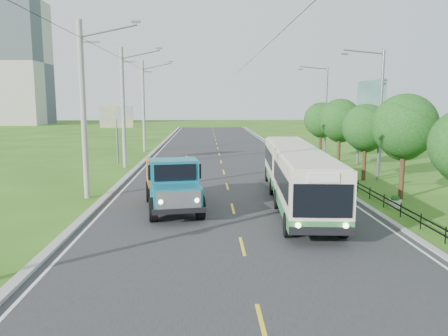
{
  "coord_description": "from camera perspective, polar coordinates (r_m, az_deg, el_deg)",
  "views": [
    {
      "loc": [
        -1.36,
        -16.14,
        5.52
      ],
      "look_at": [
        -0.39,
        7.72,
        1.9
      ],
      "focal_mm": 35.0,
      "sensor_mm": 36.0,
      "label": 1
    }
  ],
  "objects": [
    {
      "name": "bus",
      "position": [
        24.25,
        9.41,
        -0.34
      ],
      "size": [
        3.64,
        15.57,
        2.98
      ],
      "rotation": [
        0.0,
        0.0,
        -0.08
      ],
      "color": "#317B3E",
      "rests_on": "ground"
    },
    {
      "name": "centre_dash",
      "position": [
        17.1,
        2.4,
        -10.14
      ],
      "size": [
        0.12,
        2.2,
        0.0
      ],
      "primitive_type": "cube",
      "color": "yellow",
      "rests_on": "road"
    },
    {
      "name": "pole_near",
      "position": [
        26.07,
        -17.82,
        7.28
      ],
      "size": [
        3.51,
        0.32,
        10.0
      ],
      "color": "gray",
      "rests_on": "ground"
    },
    {
      "name": "planter_mid",
      "position": [
        32.17,
        15.74,
        -1.07
      ],
      "size": [
        0.64,
        0.64,
        0.67
      ],
      "color": "silver",
      "rests_on": "ground"
    },
    {
      "name": "planter_near",
      "position": [
        24.84,
        21.44,
        -4.15
      ],
      "size": [
        0.64,
        0.64,
        0.67
      ],
      "color": "silver",
      "rests_on": "ground"
    },
    {
      "name": "dump_truck",
      "position": [
        22.65,
        -6.78,
        -1.55
      ],
      "size": [
        3.47,
        6.8,
        2.73
      ],
      "rotation": [
        0.0,
        0.0,
        0.17
      ],
      "color": "#166B84",
      "rests_on": "ground"
    },
    {
      "name": "pole_far",
      "position": [
        49.62,
        -10.43,
        7.99
      ],
      "size": [
        3.51,
        0.32,
        10.0
      ],
      "color": "gray",
      "rests_on": "ground"
    },
    {
      "name": "curb_right",
      "position": [
        37.53,
        10.8,
        0.09
      ],
      "size": [
        0.3,
        120.0,
        0.1
      ],
      "primitive_type": "cube",
      "color": "#9E9E99",
      "rests_on": "ground"
    },
    {
      "name": "streetlight_mid",
      "position": [
        32.45,
        19.53,
        7.04
      ],
      "size": [
        3.02,
        0.2,
        9.07
      ],
      "color": "slate",
      "rests_on": "ground"
    },
    {
      "name": "billboard_left",
      "position": [
        40.99,
        -13.86,
        6.06
      ],
      "size": [
        3.0,
        0.2,
        5.2
      ],
      "color": "slate",
      "rests_on": "ground"
    },
    {
      "name": "curb_left",
      "position": [
        37.01,
        -11.38,
        -0.01
      ],
      "size": [
        0.4,
        120.0,
        0.15
      ],
      "primitive_type": "cube",
      "color": "#9E9E99",
      "rests_on": "ground"
    },
    {
      "name": "streetlight_far",
      "position": [
        45.75,
        13.0,
        7.63
      ],
      "size": [
        3.02,
        0.2,
        9.07
      ],
      "color": "slate",
      "rests_on": "ground"
    },
    {
      "name": "billboard_right",
      "position": [
        38.64,
        18.56,
        7.92
      ],
      "size": [
        0.24,
        6.0,
        7.3
      ],
      "color": "slate",
      "rests_on": "ground"
    },
    {
      "name": "ground",
      "position": [
        17.11,
        2.4,
        -10.21
      ],
      "size": [
        240.0,
        240.0,
        0.0
      ],
      "primitive_type": "plane",
      "color": "#2B5915",
      "rests_on": "ground"
    },
    {
      "name": "tree_fourth",
      "position": [
        32.35,
        18.03,
        4.77
      ],
      "size": [
        3.24,
        3.31,
        5.4
      ],
      "color": "#382314",
      "rests_on": "ground"
    },
    {
      "name": "edge_line_right",
      "position": [
        37.42,
        10.06,
        0.04
      ],
      "size": [
        0.12,
        120.0,
        0.0
      ],
      "primitive_type": "cube",
      "color": "silver",
      "rests_on": "road"
    },
    {
      "name": "planter_far",
      "position": [
        39.77,
        12.2,
        0.86
      ],
      "size": [
        0.64,
        0.64,
        0.67
      ],
      "color": "silver",
      "rests_on": "ground"
    },
    {
      "name": "pole_mid",
      "position": [
        37.78,
        -12.98,
        7.76
      ],
      "size": [
        3.51,
        0.32,
        10.0
      ],
      "color": "gray",
      "rests_on": "ground"
    },
    {
      "name": "tree_third",
      "position": [
        26.79,
        22.51,
        4.69
      ],
      "size": [
        3.6,
        3.62,
        6.0
      ],
      "color": "#382314",
      "rests_on": "ground"
    },
    {
      "name": "road",
      "position": [
        36.58,
        -0.17,
        -0.04
      ],
      "size": [
        14.0,
        120.0,
        0.02
      ],
      "primitive_type": "cube",
      "color": "#28282B",
      "rests_on": "ground"
    },
    {
      "name": "tree_back",
      "position": [
        43.78,
        12.59,
        5.97
      ],
      "size": [
        3.3,
        3.36,
        5.5
      ],
      "color": "#382314",
      "rests_on": "ground"
    },
    {
      "name": "tree_fifth",
      "position": [
        38.01,
        14.91,
        5.82
      ],
      "size": [
        3.48,
        3.52,
        5.8
      ],
      "color": "#382314",
      "rests_on": "ground"
    },
    {
      "name": "railing_right",
      "position": [
        31.99,
        14.72,
        -1.06
      ],
      "size": [
        0.04,
        40.0,
        0.6
      ],
      "primitive_type": "cube",
      "color": "black",
      "rests_on": "ground"
    },
    {
      "name": "edge_line_left",
      "position": [
        36.94,
        -10.54,
        -0.09
      ],
      "size": [
        0.12,
        120.0,
        0.0
      ],
      "primitive_type": "cube",
      "color": "silver",
      "rests_on": "road"
    }
  ]
}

